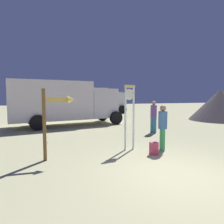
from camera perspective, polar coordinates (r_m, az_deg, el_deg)
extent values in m
plane|color=tan|center=(5.47, 18.35, -17.03)|extent=(80.00, 80.00, 0.00)
cylinder|color=white|center=(7.27, 3.86, -2.06)|extent=(0.07, 0.07, 2.29)
cylinder|color=white|center=(7.44, 6.20, -1.93)|extent=(0.07, 0.07, 2.29)
cube|color=#F9CA6B|center=(7.31, 5.11, 7.35)|extent=(0.43, 0.12, 0.10)
cylinder|color=white|center=(7.33, 4.98, 5.02)|extent=(0.40, 0.08, 0.39)
cube|color=black|center=(7.35, 4.89, 5.02)|extent=(0.04, 0.02, 0.09)
cube|color=black|center=(7.35, 4.89, 5.02)|extent=(0.05, 0.02, 0.15)
cube|color=brown|center=(6.42, -18.86, -3.55)|extent=(0.10, 0.10, 2.22)
cube|color=#EEC550|center=(6.34, -15.59, 3.42)|extent=(0.67, 0.09, 0.14)
cone|color=#EEC550|center=(6.36, -11.69, 3.50)|extent=(0.23, 0.26, 0.25)
sphere|color=#EEDE90|center=(6.51, -18.02, -8.37)|extent=(0.04, 0.04, 0.04)
sphere|color=#FAE583|center=(6.40, -18.17, -2.55)|extent=(0.04, 0.04, 0.04)
sphere|color=#FBE585|center=(6.35, -18.33, 3.42)|extent=(0.04, 0.04, 0.04)
cylinder|color=#3B9B54|center=(7.48, 14.42, -7.79)|extent=(0.15, 0.15, 0.81)
cylinder|color=#3B9B54|center=(7.63, 14.08, -7.53)|extent=(0.15, 0.15, 0.81)
cylinder|color=#3E6796|center=(7.43, 14.36, -2.22)|extent=(0.32, 0.32, 0.64)
sphere|color=#A07959|center=(7.39, 14.43, 1.09)|extent=(0.22, 0.22, 0.22)
cube|color=#C03E5C|center=(6.97, 11.93, -10.25)|extent=(0.26, 0.19, 0.43)
cube|color=#C6326C|center=(7.08, 11.46, -10.54)|extent=(0.18, 0.04, 0.19)
cylinder|color=teal|center=(10.90, 11.37, -3.72)|extent=(0.16, 0.16, 0.83)
cylinder|color=teal|center=(10.86, 12.23, -3.76)|extent=(0.16, 0.16, 0.83)
cylinder|color=#744992|center=(10.80, 11.87, 0.18)|extent=(0.33, 0.33, 0.66)
sphere|color=tan|center=(10.77, 11.91, 2.54)|extent=(0.23, 0.23, 0.23)
cube|color=silver|center=(13.38, -17.14, 3.19)|extent=(5.36, 3.07, 2.48)
cube|color=silver|center=(14.47, -3.37, 2.61)|extent=(2.20, 2.39, 2.03)
cube|color=black|center=(14.88, -0.08, 4.24)|extent=(0.35, 1.73, 0.89)
cylinder|color=black|center=(13.86, 1.20, -1.68)|extent=(0.93, 0.41, 0.90)
cylinder|color=black|center=(15.84, -2.77, -0.88)|extent=(0.93, 0.41, 0.90)
cylinder|color=black|center=(12.21, -20.58, -2.87)|extent=(0.93, 0.41, 0.90)
cylinder|color=black|center=(14.42, -21.75, -1.78)|extent=(0.93, 0.41, 0.90)
cube|color=silver|center=(22.29, -7.46, 3.80)|extent=(4.65, 2.52, 2.39)
cube|color=silver|center=(22.96, 0.55, 3.30)|extent=(1.88, 2.29, 1.93)
cube|color=black|center=(23.22, 2.70, 4.26)|extent=(0.11, 1.87, 0.85)
cylinder|color=black|center=(22.07, 3.06, 0.72)|extent=(0.91, 0.29, 0.90)
cylinder|color=black|center=(24.33, 1.28, 1.10)|extent=(0.91, 0.29, 0.90)
cylinder|color=black|center=(21.06, -9.08, 0.47)|extent=(0.91, 0.29, 0.90)
cylinder|color=black|center=(23.42, -9.73, 0.89)|extent=(0.91, 0.29, 0.90)
cone|color=#4E4649|center=(18.27, 28.56, 1.86)|extent=(4.71, 4.71, 2.53)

